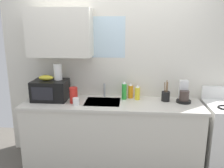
{
  "coord_description": "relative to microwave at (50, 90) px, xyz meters",
  "views": [
    {
      "loc": [
        0.24,
        -2.92,
        1.9
      ],
      "look_at": [
        0.0,
        0.0,
        1.15
      ],
      "focal_mm": 37.65,
      "sensor_mm": 36.0,
      "label": 1
    }
  ],
  "objects": [
    {
      "name": "kitchen_wall_assembly",
      "position": [
        0.72,
        0.26,
        0.31
      ],
      "size": [
        3.12,
        0.42,
        2.5
      ],
      "color": "silver",
      "rests_on": "ground"
    },
    {
      "name": "counter_unit",
      "position": [
        0.84,
        -0.05,
        -0.58
      ],
      "size": [
        2.35,
        0.63,
        0.9
      ],
      "color": "silver",
      "rests_on": "ground"
    },
    {
      "name": "sink_faucet",
      "position": [
        0.71,
        0.19,
        -0.04
      ],
      "size": [
        0.03,
        0.03,
        0.19
      ],
      "primitive_type": "cylinder",
      "color": "#B2B5BA",
      "rests_on": "counter_unit"
    },
    {
      "name": "microwave",
      "position": [
        0.0,
        0.0,
        0.0
      ],
      "size": [
        0.46,
        0.35,
        0.27
      ],
      "color": "black",
      "rests_on": "counter_unit"
    },
    {
      "name": "banana_bunch",
      "position": [
        -0.05,
        0.0,
        0.17
      ],
      "size": [
        0.2,
        0.11,
        0.07
      ],
      "primitive_type": "ellipsoid",
      "color": "gold",
      "rests_on": "microwave"
    },
    {
      "name": "paper_towel_roll",
      "position": [
        0.1,
        0.05,
        0.24
      ],
      "size": [
        0.11,
        0.11,
        0.22
      ],
      "primitive_type": "cylinder",
      "color": "white",
      "rests_on": "microwave"
    },
    {
      "name": "coffee_maker",
      "position": [
        1.78,
        0.06,
        -0.03
      ],
      "size": [
        0.19,
        0.21,
        0.28
      ],
      "color": "black",
      "rests_on": "counter_unit"
    },
    {
      "name": "dish_soap_bottle_green",
      "position": [
        0.99,
        0.11,
        -0.02
      ],
      "size": [
        0.07,
        0.07,
        0.25
      ],
      "color": "green",
      "rests_on": "counter_unit"
    },
    {
      "name": "dish_soap_bottle_orange",
      "position": [
        1.08,
        0.17,
        -0.03
      ],
      "size": [
        0.07,
        0.07,
        0.21
      ],
      "color": "orange",
      "rests_on": "counter_unit"
    },
    {
      "name": "dish_soap_bottle_yellow",
      "position": [
        1.17,
        0.11,
        -0.04
      ],
      "size": [
        0.07,
        0.07,
        0.2
      ],
      "color": "yellow",
      "rests_on": "counter_unit"
    },
    {
      "name": "cereal_canister",
      "position": [
        0.34,
        -0.1,
        -0.03
      ],
      "size": [
        0.1,
        0.1,
        0.21
      ],
      "primitive_type": "cylinder",
      "color": "red",
      "rests_on": "counter_unit"
    },
    {
      "name": "mug_white",
      "position": [
        0.39,
        -0.19,
        -0.09
      ],
      "size": [
        0.08,
        0.08,
        0.09
      ],
      "primitive_type": "cylinder",
      "color": "white",
      "rests_on": "counter_unit"
    },
    {
      "name": "utensil_crock",
      "position": [
        1.55,
        0.07,
        -0.06
      ],
      "size": [
        0.11,
        0.11,
        0.29
      ],
      "color": "black",
      "rests_on": "counter_unit"
    }
  ]
}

